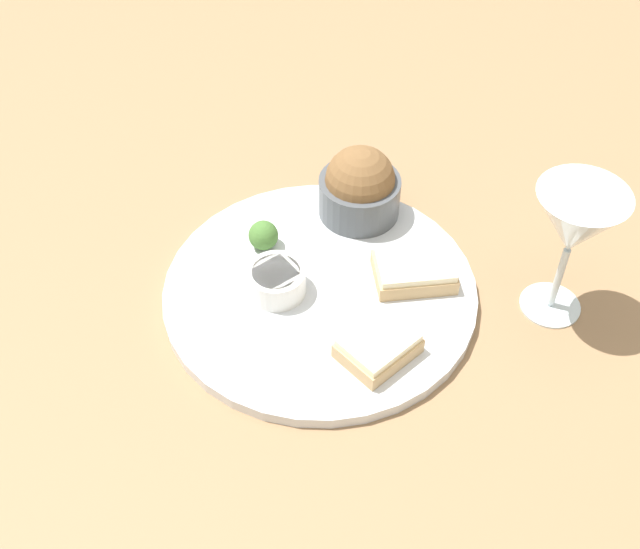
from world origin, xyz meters
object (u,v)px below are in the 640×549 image
(salad_bowl, at_px, (360,187))
(cheese_toast_near, at_px, (414,270))
(sauce_ramekin, at_px, (276,280))
(cheese_toast_far, at_px, (378,346))
(wine_glass, at_px, (575,227))

(salad_bowl, relative_size, cheese_toast_near, 1.02)
(sauce_ramekin, bearing_deg, cheese_toast_near, 172.33)
(cheese_toast_far, bearing_deg, wine_glass, -173.21)
(sauce_ramekin, distance_m, cheese_toast_near, 0.15)
(salad_bowl, height_order, cheese_toast_near, salad_bowl)
(wine_glass, bearing_deg, cheese_toast_near, -25.88)
(sauce_ramekin, bearing_deg, wine_glass, 163.23)
(cheese_toast_near, distance_m, cheese_toast_far, 0.11)
(sauce_ramekin, height_order, cheese_toast_near, sauce_ramekin)
(cheese_toast_near, height_order, wine_glass, wine_glass)
(wine_glass, bearing_deg, sauce_ramekin, -16.77)
(sauce_ramekin, xyz_separation_m, wine_glass, (-0.28, 0.09, 0.09))
(cheese_toast_far, bearing_deg, cheese_toast_near, -127.84)
(cheese_toast_near, bearing_deg, sauce_ramekin, -7.67)
(salad_bowl, relative_size, sauce_ramekin, 1.51)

